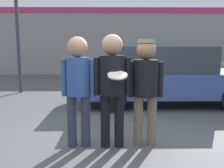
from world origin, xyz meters
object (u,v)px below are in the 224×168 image
person_left (78,82)px  person_right (146,82)px  person_middle_with_frisbee (112,80)px  shrub (154,62)px  parked_car_near (165,76)px

person_left → person_right: person_left is taller
person_left → person_right: (1.06, 0.05, -0.01)m
person_middle_with_frisbee → shrub: person_middle_with_frisbee is taller
person_middle_with_frisbee → parked_car_near: 3.39m
person_left → person_middle_with_frisbee: size_ratio=0.98×
person_middle_with_frisbee → parked_car_near: (1.51, 3.02, -0.29)m
parked_car_near → shrub: 6.88m
person_middle_with_frisbee → person_right: 0.54m
parked_car_near → person_right: bearing=-108.3°
person_right → shrub: 9.95m
person_left → person_right: bearing=2.6°
person_left → person_middle_with_frisbee: bearing=-2.6°
person_middle_with_frisbee → shrub: (2.44, 9.83, -0.31)m
person_left → parked_car_near: 3.63m
person_left → shrub: person_left is taller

